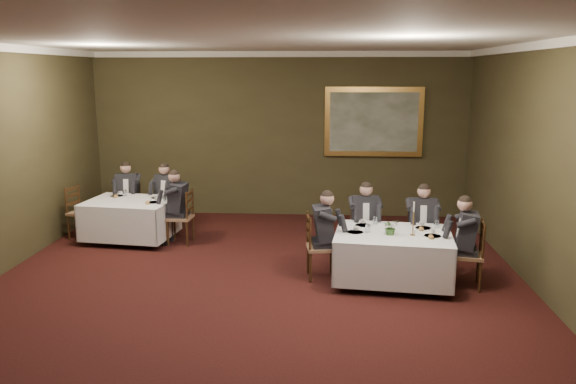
# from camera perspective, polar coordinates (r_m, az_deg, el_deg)

# --- Properties ---
(ground) EXTENTS (10.00, 10.00, 0.00)m
(ground) POSITION_cam_1_polar(r_m,az_deg,el_deg) (7.70, -3.88, -11.49)
(ground) COLOR black
(ground) RESTS_ON ground
(ceiling) EXTENTS (8.00, 10.00, 0.10)m
(ceiling) POSITION_cam_1_polar(r_m,az_deg,el_deg) (7.07, -4.30, 15.48)
(ceiling) COLOR silver
(ceiling) RESTS_ON back_wall
(back_wall) EXTENTS (8.00, 0.10, 3.50)m
(back_wall) POSITION_cam_1_polar(r_m,az_deg,el_deg) (12.10, -0.89, 5.80)
(back_wall) COLOR #38311C
(back_wall) RESTS_ON ground
(right_wall) EXTENTS (0.10, 10.00, 3.50)m
(right_wall) POSITION_cam_1_polar(r_m,az_deg,el_deg) (7.74, 26.74, 0.90)
(right_wall) COLOR #38311C
(right_wall) RESTS_ON ground
(crown_molding) EXTENTS (8.00, 10.00, 0.12)m
(crown_molding) POSITION_cam_1_polar(r_m,az_deg,el_deg) (7.07, -4.29, 15.00)
(crown_molding) COLOR white
(crown_molding) RESTS_ON back_wall
(table_main) EXTENTS (1.83, 1.47, 0.67)m
(table_main) POSITION_cam_1_polar(r_m,az_deg,el_deg) (8.49, 10.57, -6.15)
(table_main) COLOR black
(table_main) RESTS_ON ground
(table_second) EXTENTS (1.69, 1.37, 0.67)m
(table_second) POSITION_cam_1_polar(r_m,az_deg,el_deg) (10.80, -15.71, -2.46)
(table_second) COLOR black
(table_second) RESTS_ON ground
(chair_main_backleft) EXTENTS (0.47, 0.45, 1.00)m
(chair_main_backleft) POSITION_cam_1_polar(r_m,az_deg,el_deg) (9.38, 7.69, -5.35)
(chair_main_backleft) COLOR #8A6546
(chair_main_backleft) RESTS_ON ground
(diner_main_backleft) EXTENTS (0.44, 0.51, 1.35)m
(diner_main_backleft) POSITION_cam_1_polar(r_m,az_deg,el_deg) (9.30, 7.74, -4.03)
(diner_main_backleft) COLOR black
(diner_main_backleft) RESTS_ON chair_main_backleft
(chair_main_backright) EXTENTS (0.45, 0.43, 1.00)m
(chair_main_backright) POSITION_cam_1_polar(r_m,az_deg,el_deg) (9.39, 13.28, -5.54)
(chair_main_backright) COLOR #8A6546
(chair_main_backright) RESTS_ON ground
(diner_main_backright) EXTENTS (0.43, 0.49, 1.35)m
(diner_main_backright) POSITION_cam_1_polar(r_m,az_deg,el_deg) (9.32, 13.36, -4.23)
(diner_main_backright) COLOR black
(diner_main_backright) RESTS_ON chair_main_backright
(chair_main_endleft) EXTENTS (0.47, 0.49, 1.00)m
(chair_main_endleft) POSITION_cam_1_polar(r_m,az_deg,el_deg) (8.59, 3.29, -6.90)
(chair_main_endleft) COLOR #8A6546
(chair_main_endleft) RESTS_ON ground
(diner_main_endleft) EXTENTS (0.53, 0.46, 1.35)m
(diner_main_endleft) POSITION_cam_1_polar(r_m,az_deg,el_deg) (8.52, 3.38, -5.45)
(diner_main_endleft) COLOR black
(diner_main_endleft) RESTS_ON chair_main_endleft
(chair_main_endright) EXTENTS (0.49, 0.50, 1.00)m
(chair_main_endright) POSITION_cam_1_polar(r_m,az_deg,el_deg) (8.63, 17.74, -7.39)
(chair_main_endright) COLOR #8A6546
(chair_main_endright) RESTS_ON ground
(diner_main_endright) EXTENTS (0.54, 0.47, 1.35)m
(diner_main_endright) POSITION_cam_1_polar(r_m,az_deg,el_deg) (8.56, 17.76, -5.95)
(diner_main_endright) COLOR black
(diner_main_endright) RESTS_ON chair_main_endright
(chair_sec_backleft) EXTENTS (0.49, 0.47, 1.00)m
(chair_sec_backleft) POSITION_cam_1_polar(r_m,az_deg,el_deg) (11.71, -15.80, -2.17)
(chair_sec_backleft) COLOR #8A6546
(chair_sec_backleft) RESTS_ON ground
(diner_sec_backleft) EXTENTS (0.45, 0.52, 1.35)m
(diner_sec_backleft) POSITION_cam_1_polar(r_m,az_deg,el_deg) (11.65, -15.88, -1.10)
(diner_sec_backleft) COLOR black
(diner_sec_backleft) RESTS_ON chair_sec_backleft
(chair_sec_backright) EXTENTS (0.54, 0.53, 1.00)m
(chair_sec_backright) POSITION_cam_1_polar(r_m,az_deg,el_deg) (11.37, -12.01, -2.40)
(chair_sec_backright) COLOR #8A6546
(chair_sec_backright) RESTS_ON ground
(diner_sec_backright) EXTENTS (0.52, 0.57, 1.35)m
(diner_sec_backright) POSITION_cam_1_polar(r_m,az_deg,el_deg) (11.31, -12.09, -1.29)
(diner_sec_backright) COLOR black
(diner_sec_backright) RESTS_ON chair_sec_backright
(chair_sec_endright) EXTENTS (0.45, 0.47, 1.00)m
(chair_sec_endright) POSITION_cam_1_polar(r_m,az_deg,el_deg) (10.45, -10.80, -3.63)
(chair_sec_endright) COLOR #8A6546
(chair_sec_endright) RESTS_ON ground
(diner_sec_endright) EXTENTS (0.50, 0.44, 1.35)m
(diner_sec_endright) POSITION_cam_1_polar(r_m,az_deg,el_deg) (10.39, -10.91, -2.42)
(diner_sec_endright) COLOR black
(diner_sec_endright) RESTS_ON chair_sec_endright
(chair_sec_endleft) EXTENTS (0.51, 0.53, 1.00)m
(chair_sec_endleft) POSITION_cam_1_polar(r_m,az_deg,el_deg) (11.30, -20.15, -2.98)
(chair_sec_endleft) COLOR #8A6546
(chair_sec_endleft) RESTS_ON ground
(centerpiece) EXTENTS (0.29, 0.27, 0.25)m
(centerpiece) POSITION_cam_1_polar(r_m,az_deg,el_deg) (8.28, 10.40, -3.43)
(centerpiece) COLOR #2D5926
(centerpiece) RESTS_ON table_main
(candlestick) EXTENTS (0.07, 0.07, 0.51)m
(candlestick) POSITION_cam_1_polar(r_m,az_deg,el_deg) (8.29, 12.60, -3.07)
(candlestick) COLOR #AB7D34
(candlestick) RESTS_ON table_main
(place_setting_table_main) EXTENTS (0.33, 0.31, 0.14)m
(place_setting_table_main) POSITION_cam_1_polar(r_m,az_deg,el_deg) (8.77, 7.98, -3.11)
(place_setting_table_main) COLOR white
(place_setting_table_main) RESTS_ON table_main
(place_setting_table_second) EXTENTS (0.33, 0.31, 0.14)m
(place_setting_table_second) POSITION_cam_1_polar(r_m,az_deg,el_deg) (11.19, -16.70, -0.18)
(place_setting_table_second) COLOR white
(place_setting_table_second) RESTS_ON table_second
(painting) EXTENTS (2.06, 0.09, 1.45)m
(painting) POSITION_cam_1_polar(r_m,az_deg,el_deg) (12.02, 8.69, 7.05)
(painting) COLOR #E3B153
(painting) RESTS_ON back_wall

